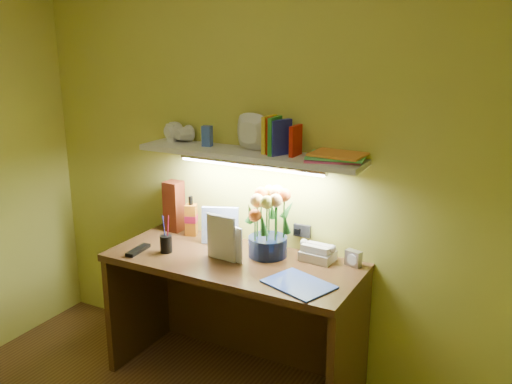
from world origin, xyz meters
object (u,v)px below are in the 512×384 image
(telephone, at_px, (318,251))
(desk_clock, at_px, (353,258))
(desk, at_px, (234,321))
(flower_bouquet, at_px, (268,223))
(whisky_bottle, at_px, (191,216))

(telephone, distance_m, desk_clock, 0.20)
(desk, bearing_deg, flower_bouquet, 43.95)
(flower_bouquet, xyz_separation_m, telephone, (0.27, 0.07, -0.14))
(telephone, height_order, desk_clock, telephone)
(flower_bouquet, bearing_deg, desk, -136.05)
(flower_bouquet, bearing_deg, desk_clock, 10.38)
(whisky_bottle, bearing_deg, desk_clock, 0.57)
(telephone, bearing_deg, desk_clock, 8.99)
(desk, xyz_separation_m, whisky_bottle, (-0.42, 0.21, 0.50))
(desk_clock, relative_size, whisky_bottle, 0.35)
(flower_bouquet, relative_size, desk_clock, 4.46)
(desk_clock, bearing_deg, flower_bouquet, -155.02)
(telephone, xyz_separation_m, desk_clock, (0.19, 0.02, -0.01))
(desk_clock, bearing_deg, whisky_bottle, -164.84)
(telephone, bearing_deg, whisky_bottle, -177.21)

